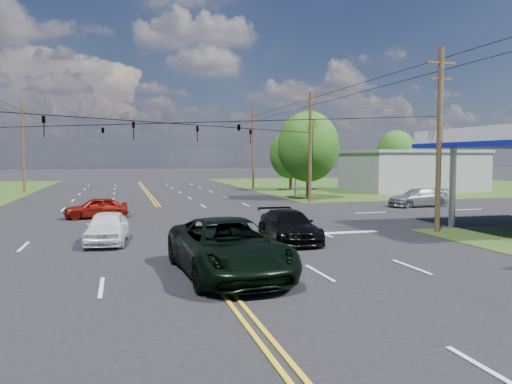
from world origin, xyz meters
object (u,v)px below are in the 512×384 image
object	(u,v)px
pole_right_far	(253,147)
pickup_white	(107,227)
retail_ne	(411,172)
pole_se	(439,137)
tree_far_r	(396,152)
pole_ne	(310,145)
pole_left_far	(23,146)
pickup_dkgreen	(228,247)
tree_right_b	(291,154)
suv_black	(289,226)
tree_right_a	(308,147)

from	to	relation	value
pole_right_far	pickup_white	distance (m)	39.85
pickup_white	retail_ne	bearing A→B (deg)	45.39
pole_se	pickup_white	size ratio (longest dim) A/B	2.22
pole_right_far	pickup_white	bearing A→B (deg)	-114.62
retail_ne	tree_far_r	size ratio (longest dim) A/B	1.83
pole_se	pole_ne	size ratio (longest dim) A/B	1.00
pole_left_far	pickup_dkgreen	size ratio (longest dim) A/B	1.50
retail_ne	tree_right_b	xyz separation A→B (m)	(-13.50, 4.00, 2.02)
pickup_dkgreen	suv_black	world-z (taller)	pickup_dkgreen
retail_ne	tree_far_r	xyz separation A→B (m)	(4.00, 10.00, 2.34)
retail_ne	tree_right_a	world-z (taller)	tree_right_a
pickup_dkgreen	pole_left_far	bearing A→B (deg)	103.42
tree_far_r	tree_right_a	bearing A→B (deg)	-138.01
pickup_white	pole_ne	bearing A→B (deg)	51.35
pole_right_far	tree_far_r	size ratio (longest dim) A/B	1.31
pole_se	suv_black	distance (m)	9.40
pole_left_far	pickup_white	xyz separation A→B (m)	(9.50, -36.00, -4.44)
pole_ne	pickup_dkgreen	world-z (taller)	pole_ne
pole_se	tree_right_b	world-z (taller)	pole_se
pole_right_far	tree_right_b	xyz separation A→B (m)	(3.50, -4.00, -0.95)
pole_se	suv_black	bearing A→B (deg)	-175.48
tree_far_r	pickup_dkgreen	distance (m)	56.57
pole_left_far	tree_far_r	distance (m)	47.05
pickup_dkgreen	suv_black	size ratio (longest dim) A/B	1.36
tree_far_r	suv_black	size ratio (longest dim) A/B	1.55
retail_ne	tree_far_r	world-z (taller)	tree_far_r
pole_left_far	tree_right_b	bearing A→B (deg)	-7.72
pole_right_far	pickup_dkgreen	bearing A→B (deg)	-106.05
pickup_dkgreen	pickup_white	bearing A→B (deg)	114.42
pole_se	tree_far_r	xyz separation A→B (m)	(21.00, 39.00, -0.37)
retail_ne	pickup_dkgreen	world-z (taller)	retail_ne
tree_right_b	pole_ne	bearing A→B (deg)	-103.13
pickup_dkgreen	suv_black	xyz separation A→B (m)	(4.12, 5.78, -0.21)
pole_se	pickup_dkgreen	size ratio (longest dim) A/B	1.42
tree_far_r	pole_ne	bearing A→B (deg)	-135.00
pole_left_far	tree_right_a	world-z (taller)	pole_left_far
suv_black	tree_right_b	bearing A→B (deg)	70.74
pole_right_far	tree_far_r	world-z (taller)	pole_right_far
pole_left_far	pole_ne	bearing A→B (deg)	-36.16
pole_ne	tree_far_r	world-z (taller)	pole_ne
retail_ne	pole_se	bearing A→B (deg)	-120.38
suv_black	pickup_white	size ratio (longest dim) A/B	1.15
retail_ne	pole_se	world-z (taller)	pole_se
suv_black	pickup_dkgreen	bearing A→B (deg)	-125.32
tree_far_r	pickup_white	xyz separation A→B (m)	(-37.50, -38.00, -3.81)
pickup_dkgreen	retail_ne	bearing A→B (deg)	46.38
pole_ne	tree_right_a	xyz separation A→B (m)	(1.00, 3.00, -0.05)
tree_right_b	pickup_dkgreen	distance (m)	42.69
retail_ne	pole_ne	bearing A→B (deg)	-147.09
tree_right_b	suv_black	bearing A→B (deg)	-109.44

